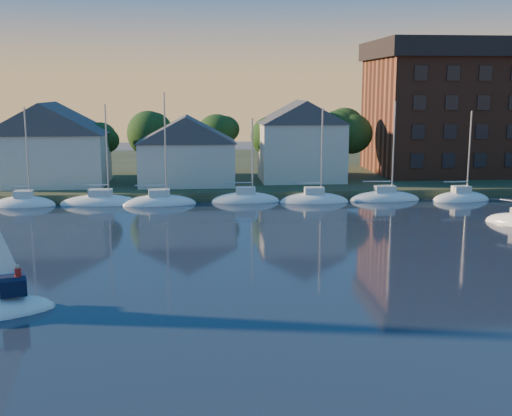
{
  "coord_description": "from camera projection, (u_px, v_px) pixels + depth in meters",
  "views": [
    {
      "loc": [
        -4.66,
        -19.02,
        12.24
      ],
      "look_at": [
        -0.94,
        22.0,
        4.52
      ],
      "focal_mm": 45.0,
      "sensor_mm": 36.0,
      "label": 1
    }
  ],
  "objects": [
    {
      "name": "shoreline_land",
      "position": [
        230.0,
        172.0,
        94.71
      ],
      "size": [
        160.0,
        50.0,
        2.0
      ],
      "primitive_type": "cube",
      "color": "#2F3C23",
      "rests_on": "ground"
    },
    {
      "name": "wooden_dock",
      "position": [
        240.0,
        198.0,
        72.19
      ],
      "size": [
        120.0,
        3.0,
        1.0
      ],
      "primitive_type": "cube",
      "color": "brown",
      "rests_on": "ground"
    },
    {
      "name": "clubhouse_west",
      "position": [
        49.0,
        143.0,
        75.02
      ],
      "size": [
        13.65,
        9.45,
        9.64
      ],
      "color": "beige",
      "rests_on": "shoreline_land"
    },
    {
      "name": "clubhouse_centre",
      "position": [
        187.0,
        149.0,
        75.61
      ],
      "size": [
        11.55,
        8.4,
        8.08
      ],
      "color": "beige",
      "rests_on": "shoreline_land"
    },
    {
      "name": "clubhouse_east",
      "position": [
        301.0,
        140.0,
        78.65
      ],
      "size": [
        10.5,
        8.4,
        9.8
      ],
      "color": "beige",
      "rests_on": "shoreline_land"
    },
    {
      "name": "condo_block",
      "position": [
        486.0,
        107.0,
        86.08
      ],
      "size": [
        31.0,
        17.0,
        17.4
      ],
      "color": "brown",
      "rests_on": "shoreline_land"
    },
    {
      "name": "tree_line",
      "position": [
        250.0,
        128.0,
        81.82
      ],
      "size": [
        93.4,
        5.4,
        8.9
      ],
      "color": "#352418",
      "rests_on": "shoreline_land"
    },
    {
      "name": "moored_fleet",
      "position": [
        168.0,
        203.0,
        68.53
      ],
      "size": [
        71.5,
        2.4,
        12.05
      ],
      "color": "white",
      "rests_on": "ground"
    }
  ]
}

